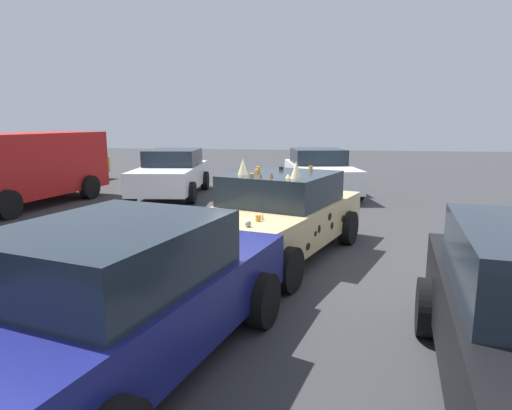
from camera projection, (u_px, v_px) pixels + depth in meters
ground_plane at (273, 256)px, 7.72m from camera, size 60.00×60.00×0.00m
art_car_decorated at (275, 216)px, 7.66m from camera, size 4.80×3.21×1.70m
parked_van_near_left at (22, 165)px, 12.11m from camera, size 5.29×2.73×2.01m
parked_sedan_row_back_center at (319, 172)px, 14.40m from camera, size 4.66×2.67×1.44m
parked_sedan_row_back_far at (53, 166)px, 16.55m from camera, size 4.59×2.58×1.35m
parked_sedan_near_right at (172, 173)px, 13.99m from camera, size 4.49×2.34×1.44m
parked_sedan_behind_right at (123, 295)px, 4.11m from camera, size 4.34×2.70×1.43m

